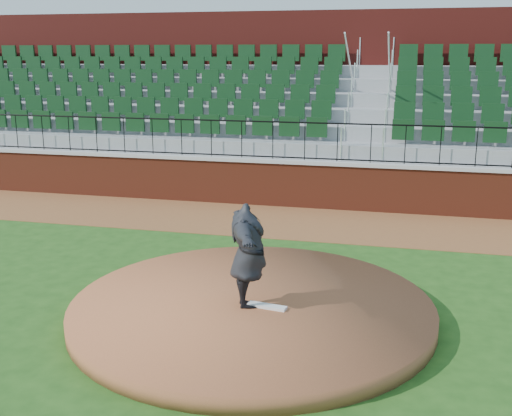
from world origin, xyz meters
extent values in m
plane|color=#1F4A15|center=(0.00, 0.00, 0.00)|extent=(90.00, 90.00, 0.00)
cube|color=brown|center=(0.00, 5.40, 0.01)|extent=(34.00, 3.20, 0.01)
cube|color=maroon|center=(0.00, 7.00, 0.60)|extent=(34.00, 0.35, 1.20)
cube|color=#B7B7B7|center=(0.00, 7.00, 1.25)|extent=(34.00, 0.45, 0.10)
cube|color=maroon|center=(0.00, 12.52, 2.75)|extent=(34.00, 0.50, 5.50)
cylinder|color=brown|center=(0.39, -0.40, 0.12)|extent=(5.78, 5.78, 0.25)
cube|color=white|center=(0.69, -0.59, 0.27)|extent=(0.64, 0.25, 0.04)
imported|color=black|center=(0.39, -0.61, 1.08)|extent=(1.21, 2.11, 1.66)
camera|label=1|loc=(2.66, -9.39, 4.11)|focal=43.64mm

